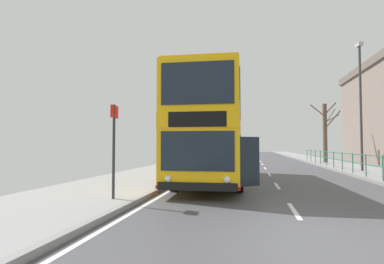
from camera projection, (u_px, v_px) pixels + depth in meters
The scene contains 6 objects.
ground at pixel (272, 238), 5.32m from camera, with size 15.80×140.00×0.20m.
double_decker_bus_main at pixel (213, 131), 14.04m from camera, with size 3.39×10.46×4.42m.
pedestrian_railing_far_kerb at pixel (353, 160), 16.69m from camera, with size 0.05×26.94×1.09m.
bus_stop_sign_near at pixel (114, 141), 8.74m from camera, with size 0.08×0.44×2.68m.
street_lamp_far_side at pixel (361, 96), 18.38m from camera, with size 0.28×0.60×7.70m.
bare_tree_far_01 at pixel (325, 131), 27.16m from camera, with size 2.83×2.57×5.45m.
Camera 1 is at (-1.10, -5.56, 1.66)m, focal length 28.61 mm.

